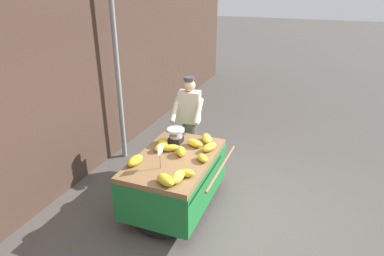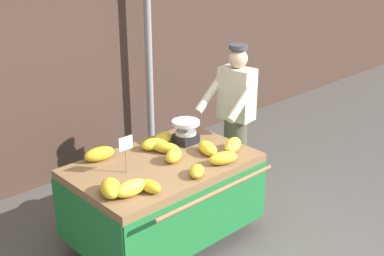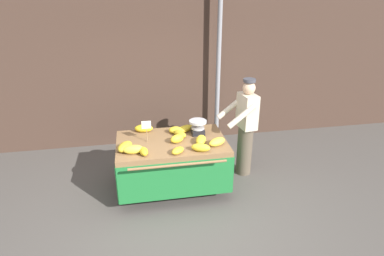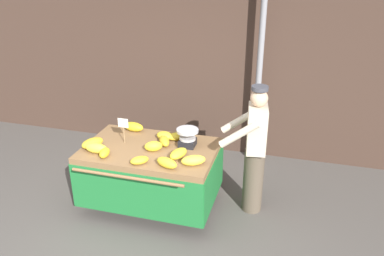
# 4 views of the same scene
# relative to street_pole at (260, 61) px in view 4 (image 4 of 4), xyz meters

# --- Properties ---
(ground_plane) EXTENTS (60.00, 60.00, 0.00)m
(ground_plane) POSITION_rel_street_pole_xyz_m (-1.18, -2.52, -1.68)
(ground_plane) COLOR #514C47
(back_wall) EXTENTS (16.00, 0.24, 4.04)m
(back_wall) POSITION_rel_street_pole_xyz_m (-1.18, 0.36, 0.34)
(back_wall) COLOR #473328
(back_wall) RESTS_ON ground
(street_pole) EXTENTS (0.09, 0.09, 3.35)m
(street_pole) POSITION_rel_street_pole_xyz_m (0.00, 0.00, 0.00)
(street_pole) COLOR gray
(street_pole) RESTS_ON ground
(banana_cart) EXTENTS (1.70, 1.28, 0.87)m
(banana_cart) POSITION_rel_street_pole_xyz_m (-1.15, -1.62, -1.04)
(banana_cart) COLOR olive
(banana_cart) RESTS_ON ground
(weighing_scale) EXTENTS (0.28, 0.28, 0.24)m
(weighing_scale) POSITION_rel_street_pole_xyz_m (-0.70, -1.45, -0.69)
(weighing_scale) COLOR black
(weighing_scale) RESTS_ON banana_cart
(price_sign) EXTENTS (0.14, 0.01, 0.34)m
(price_sign) POSITION_rel_street_pole_xyz_m (-1.52, -1.58, -0.56)
(price_sign) COLOR #997A51
(price_sign) RESTS_ON banana_cart
(banana_bunch_0) EXTENTS (0.29, 0.14, 0.13)m
(banana_bunch_0) POSITION_rel_street_pole_xyz_m (-1.73, -1.93, -0.74)
(banana_bunch_0) COLOR yellow
(banana_bunch_0) RESTS_ON banana_cart
(banana_bunch_1) EXTENTS (0.30, 0.22, 0.12)m
(banana_bunch_1) POSITION_rel_street_pole_xyz_m (-0.78, -2.04, -0.75)
(banana_bunch_1) COLOR yellow
(banana_bunch_1) RESTS_ON banana_cart
(banana_bunch_2) EXTENTS (0.26, 0.22, 0.13)m
(banana_bunch_2) POSITION_rel_street_pole_xyz_m (-1.07, -1.69, -0.74)
(banana_bunch_2) COLOR yellow
(banana_bunch_2) RESTS_ON banana_cart
(banana_bunch_3) EXTENTS (0.23, 0.31, 0.11)m
(banana_bunch_3) POSITION_rel_street_pole_xyz_m (-0.72, -1.78, -0.75)
(banana_bunch_3) COLOR yellow
(banana_bunch_3) RESTS_ON banana_cart
(banana_bunch_4) EXTENTS (0.31, 0.19, 0.12)m
(banana_bunch_4) POSITION_rel_street_pole_xyz_m (-1.55, -1.20, -0.74)
(banana_bunch_4) COLOR gold
(banana_bunch_4) RESTS_ON banana_cart
(banana_bunch_5) EXTENTS (0.34, 0.29, 0.10)m
(banana_bunch_5) POSITION_rel_street_pole_xyz_m (-0.88, -1.30, -0.76)
(banana_bunch_5) COLOR gold
(banana_bunch_5) RESTS_ON banana_cart
(banana_bunch_6) EXTENTS (0.32, 0.26, 0.12)m
(banana_bunch_6) POSITION_rel_street_pole_xyz_m (-0.50, -1.90, -0.75)
(banana_bunch_6) COLOR yellow
(banana_bunch_6) RESTS_ON banana_cart
(banana_bunch_7) EXTENTS (0.29, 0.34, 0.12)m
(banana_bunch_7) POSITION_rel_street_pole_xyz_m (-1.85, -1.81, -0.74)
(banana_bunch_7) COLOR gold
(banana_bunch_7) RESTS_ON banana_cart
(banana_bunch_8) EXTENTS (0.24, 0.30, 0.10)m
(banana_bunch_8) POSITION_rel_street_pole_xyz_m (-1.00, -1.49, -0.75)
(banana_bunch_8) COLOR gold
(banana_bunch_8) RESTS_ON banana_cart
(banana_bunch_9) EXTENTS (0.25, 0.20, 0.11)m
(banana_bunch_9) POSITION_rel_street_pole_xyz_m (-1.04, -1.35, -0.75)
(banana_bunch_9) COLOR yellow
(banana_bunch_9) RESTS_ON banana_cart
(banana_bunch_10) EXTENTS (0.25, 0.24, 0.09)m
(banana_bunch_10) POSITION_rel_street_pole_xyz_m (-1.11, -2.04, -0.76)
(banana_bunch_10) COLOR gold
(banana_bunch_10) RESTS_ON banana_cart
(banana_bunch_11) EXTENTS (0.14, 0.22, 0.10)m
(banana_bunch_11) POSITION_rel_street_pole_xyz_m (-1.59, -2.00, -0.75)
(banana_bunch_11) COLOR gold
(banana_bunch_11) RESTS_ON banana_cart
(vendor_person) EXTENTS (0.62, 0.57, 1.71)m
(vendor_person) POSITION_rel_street_pole_xyz_m (0.14, -1.35, -0.80)
(vendor_person) COLOR brown
(vendor_person) RESTS_ON ground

